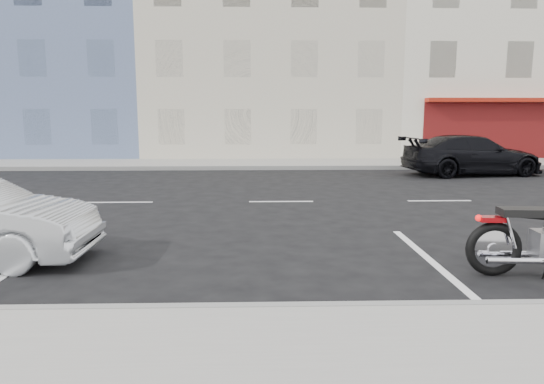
# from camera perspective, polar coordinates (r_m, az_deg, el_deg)

# --- Properties ---
(ground) EXTENTS (120.00, 120.00, 0.00)m
(ground) POSITION_cam_1_polar(r_m,az_deg,el_deg) (12.36, 10.38, -1.08)
(ground) COLOR black
(ground) RESTS_ON ground
(sidewalk_far) EXTENTS (80.00, 3.40, 0.15)m
(sidewalk_far) POSITION_cam_1_polar(r_m,az_deg,el_deg) (20.85, -8.31, 3.30)
(sidewalk_far) COLOR gray
(sidewalk_far) RESTS_ON ground
(curb_near) EXTENTS (80.00, 0.12, 0.16)m
(curb_near) POSITION_cam_1_polar(r_m,az_deg,el_deg) (5.86, -26.81, -12.67)
(curb_near) COLOR gray
(curb_near) RESTS_ON ground
(curb_far) EXTENTS (80.00, 0.12, 0.16)m
(curb_far) POSITION_cam_1_polar(r_m,az_deg,el_deg) (19.17, -8.90, 2.79)
(curb_far) COLOR gray
(curb_far) RESTS_ON ground
(bldg_blue) EXTENTS (12.00, 12.00, 13.00)m
(bldg_blue) POSITION_cam_1_polar(r_m,az_deg,el_deg) (30.74, -24.47, 16.45)
(bldg_blue) COLOR slate
(bldg_blue) RESTS_ON ground
(bldg_cream) EXTENTS (12.00, 12.00, 11.50)m
(bldg_cream) POSITION_cam_1_polar(r_m,az_deg,el_deg) (28.44, -0.46, 16.38)
(bldg_cream) COLOR beige
(bldg_cream) RESTS_ON ground
(bldg_corner) EXTENTS (14.00, 12.00, 12.50)m
(bldg_corner) POSITION_cam_1_polar(r_m,az_deg,el_deg) (31.56, 24.88, 15.76)
(bldg_corner) COLOR beige
(bldg_corner) RESTS_ON ground
(car_far) EXTENTS (5.14, 2.63, 1.43)m
(car_far) POSITION_cam_1_polar(r_m,az_deg,el_deg) (18.80, 22.42, 4.03)
(car_far) COLOR black
(car_far) RESTS_ON ground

